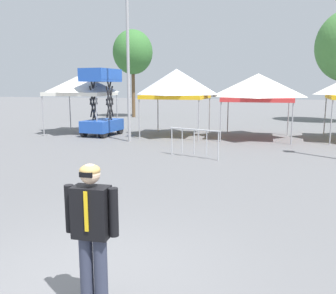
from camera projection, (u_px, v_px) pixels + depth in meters
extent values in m
plane|color=slate|center=(85.00, 283.00, 4.83)|extent=(140.00, 140.00, 0.00)
cylinder|color=#9E9EA3|center=(43.00, 114.00, 18.93)|extent=(0.06, 0.06, 2.30)
cylinder|color=#9E9EA3|center=(97.00, 115.00, 18.31)|extent=(0.06, 0.06, 2.30)
cylinder|color=#9E9EA3|center=(70.00, 110.00, 21.86)|extent=(0.06, 0.06, 2.30)
cylinder|color=#9E9EA3|center=(117.00, 111.00, 21.24)|extent=(0.06, 0.06, 2.30)
pyramid|color=white|center=(81.00, 83.00, 19.81)|extent=(3.38, 3.38, 0.94)
cube|color=white|center=(81.00, 94.00, 19.91)|extent=(3.35, 3.35, 0.20)
cylinder|color=#9E9EA3|center=(139.00, 117.00, 17.89)|extent=(0.06, 0.06, 2.18)
cylinder|color=#9E9EA3|center=(199.00, 119.00, 17.05)|extent=(0.06, 0.06, 2.18)
cylinder|color=#9E9EA3|center=(158.00, 113.00, 20.75)|extent=(0.06, 0.06, 2.18)
cylinder|color=#9E9EA3|center=(209.00, 114.00, 19.91)|extent=(0.06, 0.06, 2.18)
pyramid|color=white|center=(176.00, 82.00, 18.60)|extent=(3.23, 3.23, 1.33)
cube|color=yellow|center=(176.00, 97.00, 18.73)|extent=(3.20, 3.20, 0.20)
cylinder|color=#9E9EA3|center=(221.00, 120.00, 16.89)|extent=(0.06, 0.06, 2.09)
cylinder|color=#9E9EA3|center=(292.00, 122.00, 16.04)|extent=(0.06, 0.06, 2.09)
cylinder|color=#9E9EA3|center=(228.00, 115.00, 19.95)|extent=(0.06, 0.06, 2.09)
cylinder|color=#9E9EA3|center=(288.00, 116.00, 19.10)|extent=(0.06, 0.06, 2.09)
pyramid|color=white|center=(258.00, 85.00, 17.72)|extent=(3.38, 3.38, 1.15)
cube|color=red|center=(257.00, 99.00, 17.84)|extent=(3.35, 3.35, 0.20)
cylinder|color=#9E9EA3|center=(331.00, 120.00, 16.02)|extent=(0.06, 0.06, 2.22)
cylinder|color=#9E9EA3|center=(325.00, 115.00, 19.09)|extent=(0.06, 0.06, 2.22)
cylinder|color=black|center=(84.00, 132.00, 18.58)|extent=(0.22, 0.49, 0.48)
cylinder|color=black|center=(104.00, 133.00, 18.17)|extent=(0.22, 0.49, 0.48)
cylinder|color=black|center=(101.00, 129.00, 20.17)|extent=(0.22, 0.49, 0.48)
cylinder|color=black|center=(120.00, 130.00, 19.76)|extent=(0.22, 0.49, 0.48)
cube|color=blue|center=(102.00, 125.00, 19.12)|extent=(1.60, 2.41, 0.60)
cylinder|color=black|center=(94.00, 114.00, 19.19)|extent=(0.14, 0.73, 1.64)
cylinder|color=black|center=(94.00, 114.00, 19.19)|extent=(0.14, 0.73, 1.64)
cylinder|color=black|center=(110.00, 114.00, 18.85)|extent=(0.14, 0.73, 1.64)
cylinder|color=black|center=(110.00, 114.00, 18.85)|extent=(0.14, 0.73, 1.64)
cylinder|color=black|center=(94.00, 101.00, 19.08)|extent=(0.14, 0.73, 1.64)
cylinder|color=black|center=(94.00, 101.00, 19.08)|extent=(0.14, 0.73, 1.64)
cylinder|color=black|center=(110.00, 102.00, 18.74)|extent=(0.14, 0.73, 1.64)
cylinder|color=black|center=(110.00, 102.00, 18.74)|extent=(0.14, 0.73, 1.64)
cylinder|color=black|center=(93.00, 89.00, 18.97)|extent=(0.14, 0.73, 1.64)
cylinder|color=black|center=(93.00, 89.00, 18.97)|extent=(0.14, 0.73, 1.64)
cylinder|color=black|center=(109.00, 89.00, 18.63)|extent=(0.14, 0.73, 1.64)
cylinder|color=black|center=(109.00, 89.00, 18.63)|extent=(0.14, 0.73, 1.64)
cube|color=blue|center=(101.00, 81.00, 18.72)|extent=(1.52, 2.29, 0.12)
cube|color=blue|center=(90.00, 73.00, 17.69)|extent=(1.33, 0.18, 0.55)
cube|color=blue|center=(111.00, 75.00, 19.64)|extent=(1.33, 0.18, 0.55)
cube|color=blue|center=(90.00, 74.00, 18.89)|extent=(0.25, 2.18, 0.55)
cube|color=blue|center=(112.00, 74.00, 18.44)|extent=(0.25, 2.18, 0.55)
cylinder|color=#33384C|center=(87.00, 273.00, 4.21)|extent=(0.16, 0.16, 0.92)
cylinder|color=#33384C|center=(101.00, 275.00, 4.17)|extent=(0.16, 0.16, 0.92)
cube|color=black|center=(91.00, 212.00, 4.06)|extent=(0.43, 0.26, 0.60)
cylinder|color=black|center=(70.00, 208.00, 4.12)|extent=(0.11, 0.11, 0.56)
cylinder|color=black|center=(114.00, 212.00, 4.00)|extent=(0.11, 0.11, 0.56)
sphere|color=beige|center=(90.00, 174.00, 3.99)|extent=(0.23, 0.23, 0.23)
ellipsoid|color=tan|center=(90.00, 170.00, 3.98)|extent=(0.23, 0.23, 0.14)
cube|color=black|center=(86.00, 175.00, 3.88)|extent=(0.15, 0.03, 0.06)
cube|color=yellow|center=(86.00, 212.00, 3.93)|extent=(0.04, 0.01, 0.46)
cylinder|color=#9E9EA3|center=(128.00, 42.00, 16.37)|extent=(0.14, 0.14, 9.28)
cylinder|color=brown|center=(133.00, 93.00, 30.14)|extent=(0.28, 0.28, 4.08)
ellipsoid|color=#387233|center=(133.00, 52.00, 29.57)|extent=(3.30, 3.30, 3.63)
cylinder|color=#B7BABF|center=(194.00, 129.00, 13.14)|extent=(2.00, 0.74, 0.05)
cylinder|color=#B7BABF|center=(218.00, 146.00, 12.67)|extent=(0.04, 0.04, 1.05)
cylinder|color=#B7BABF|center=(172.00, 141.00, 13.78)|extent=(0.04, 0.04, 1.05)
cylinder|color=#B7BABF|center=(207.00, 143.00, 12.92)|extent=(0.04, 0.04, 0.92)
cylinder|color=#B7BABF|center=(194.00, 142.00, 13.22)|extent=(0.04, 0.04, 0.92)
cylinder|color=#B7BABF|center=(182.00, 141.00, 13.51)|extent=(0.04, 0.04, 0.92)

